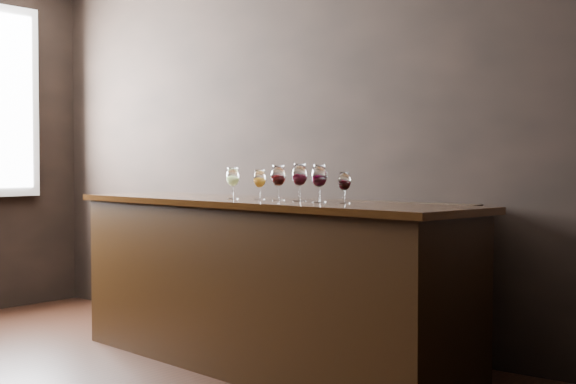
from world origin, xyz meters
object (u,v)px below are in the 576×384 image
Objects in this scene: glass_white at (233,178)px; glass_red_b at (299,176)px; glass_red_d at (344,182)px; bar_counter at (258,288)px; glass_amber at (260,179)px; back_bar_shelf at (284,271)px; glass_red_a at (278,177)px; glass_red_c at (319,177)px.

glass_red_b is (0.49, 0.03, 0.02)m from glass_white.
glass_red_b is 1.25× the size of glass_red_d.
glass_white is 0.49m from glass_red_b.
glass_amber is at bearing 122.07° from bar_counter.
back_bar_shelf is 13.52× the size of glass_red_a.
glass_white is 0.67m from glass_red_c.
glass_red_a is at bearing 4.73° from glass_white.
glass_red_d is at bearing -6.03° from glass_red_b.
glass_white is at bearing 179.42° from glass_red_d.
glass_red_b is at bearing -0.24° from glass_red_a.
bar_counter is at bearing -176.88° from glass_red_b.
bar_counter is 15.84× the size of glass_amber.
glass_red_c is (0.83, -0.71, 0.66)m from back_bar_shelf.
glass_red_b is 1.02× the size of glass_red_c.
glass_red_a reaches higher than glass_amber.
back_bar_shelf is at bearing 117.92° from glass_amber.
glass_red_b is (0.65, -0.65, 0.66)m from back_bar_shelf.
back_bar_shelf is 1.05m from glass_red_a.
glass_white reaches higher than glass_amber.
back_bar_shelf is 12.93× the size of glass_red_b.
glass_red_c reaches higher than back_bar_shelf.
back_bar_shelf is 1.14m from glass_red_b.
glass_white is 0.83m from glass_red_d.
glass_red_b is (0.31, -0.01, 0.02)m from glass_amber.
glass_red_a reaches higher than glass_red_d.
glass_amber is at bearing 175.71° from glass_red_d.
glass_red_b reaches higher than back_bar_shelf.
glass_white is at bearing 177.83° from glass_red_c.
glass_white is (0.16, -0.68, 0.65)m from back_bar_shelf.
glass_red_a is 0.34m from glass_red_c.
bar_counter is 0.76m from back_bar_shelf.
glass_red_a is at bearing 179.76° from glass_red_b.
back_bar_shelf is at bearing 103.24° from glass_white.
glass_red_c is at bearing 2.82° from bar_counter.
glass_amber reaches higher than bar_counter.
bar_counter is 13.50× the size of glass_red_c.
glass_white is 0.91× the size of glass_red_c.
bar_counter is 0.73m from glass_red_b.
glass_white reaches higher than back_bar_shelf.
glass_red_b is 0.19m from glass_red_c.
glass_red_d is at bearing -0.58° from glass_white.
glass_red_a is 0.16m from glass_red_b.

